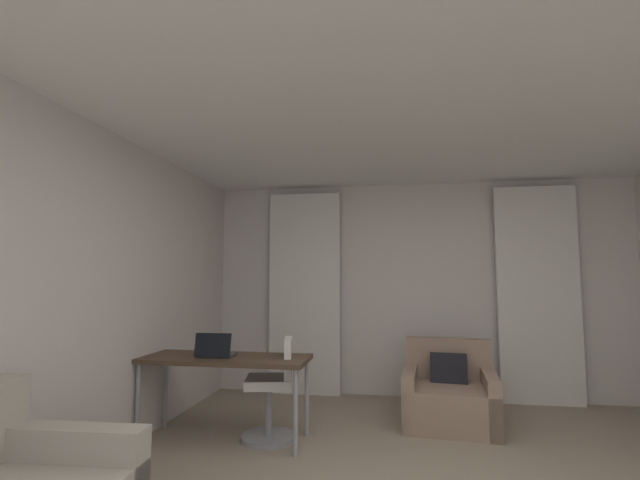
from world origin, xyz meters
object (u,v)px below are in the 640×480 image
(armchair, at_px, (449,397))
(laptop, at_px, (215,352))
(desk, at_px, (226,363))
(desk_chair, at_px, (273,394))

(armchair, xyz_separation_m, laptop, (-2.10, -0.82, 0.51))
(desk, bearing_deg, armchair, 21.03)
(armchair, height_order, desk, armchair)
(desk, bearing_deg, desk_chair, 10.87)
(desk, bearing_deg, laptop, -152.50)
(laptop, bearing_deg, desk, 27.50)
(armchair, height_order, laptop, laptop)
(desk, distance_m, desk_chair, 0.51)
(desk_chair, distance_m, laptop, 0.64)
(desk_chair, bearing_deg, armchair, 23.53)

